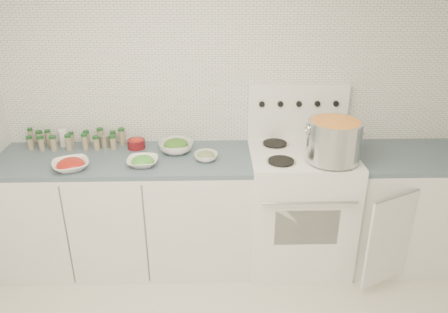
# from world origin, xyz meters

# --- Properties ---
(room_walls) EXTENTS (3.54, 3.04, 2.52)m
(room_walls) POSITION_xyz_m (0.00, 0.00, 1.56)
(room_walls) COLOR white
(room_walls) RESTS_ON ground
(counter_left) EXTENTS (1.85, 0.62, 0.90)m
(counter_left) POSITION_xyz_m (-0.82, 1.19, 0.45)
(counter_left) COLOR white
(counter_left) RESTS_ON ground
(stove) EXTENTS (0.76, 0.70, 1.36)m
(stove) POSITION_xyz_m (0.48, 1.19, 0.50)
(stove) COLOR white
(stove) RESTS_ON ground
(counter_right) EXTENTS (0.89, 0.80, 0.90)m
(counter_right) POSITION_xyz_m (1.30, 1.19, 0.45)
(counter_right) COLOR white
(counter_right) RESTS_ON ground
(stock_pot) EXTENTS (0.39, 0.37, 0.28)m
(stock_pot) POSITION_xyz_m (0.65, 1.02, 1.10)
(stock_pot) COLOR silver
(stock_pot) RESTS_ON stove
(bowl_tomato) EXTENTS (0.31, 0.31, 0.08)m
(bowl_tomato) POSITION_xyz_m (-1.14, 1.00, 0.93)
(bowl_tomato) COLOR white
(bowl_tomato) RESTS_ON counter_left
(bowl_snowpea) EXTENTS (0.22, 0.22, 0.07)m
(bowl_snowpea) POSITION_xyz_m (-0.66, 1.06, 0.93)
(bowl_snowpea) COLOR white
(bowl_snowpea) RESTS_ON counter_left
(bowl_broccoli) EXTENTS (0.32, 0.32, 0.10)m
(bowl_broccoli) POSITION_xyz_m (-0.44, 1.28, 0.95)
(bowl_broccoli) COLOR white
(bowl_broccoli) RESTS_ON counter_left
(bowl_zucchini) EXTENTS (0.18, 0.18, 0.07)m
(bowl_zucchini) POSITION_xyz_m (-0.22, 1.13, 0.93)
(bowl_zucchini) COLOR white
(bowl_zucchini) RESTS_ON counter_left
(bowl_pepper) EXTENTS (0.13, 0.13, 0.08)m
(bowl_pepper) POSITION_xyz_m (-0.75, 1.37, 0.94)
(bowl_pepper) COLOR maroon
(bowl_pepper) RESTS_ON counter_left
(salt_canister) EXTENTS (0.07, 0.07, 0.13)m
(salt_canister) POSITION_xyz_m (-1.31, 1.42, 0.96)
(salt_canister) COLOR white
(salt_canister) RESTS_ON counter_left
(tin_can) EXTENTS (0.09, 0.09, 0.10)m
(tin_can) POSITION_xyz_m (-1.00, 1.39, 0.95)
(tin_can) COLOR #A19D88
(tin_can) RESTS_ON counter_left
(spice_cluster) EXTENTS (0.74, 0.16, 0.14)m
(spice_cluster) POSITION_xyz_m (-1.22, 1.39, 0.96)
(spice_cluster) COLOR gray
(spice_cluster) RESTS_ON counter_left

